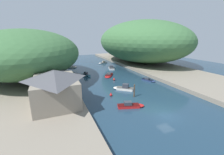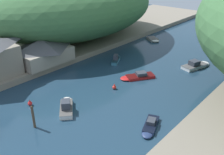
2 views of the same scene
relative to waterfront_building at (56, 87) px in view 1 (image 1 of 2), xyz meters
The scene contains 20 objects.
water_surface 26.48m from the waterfront_building, 46.25° to the left, with size 130.00×130.00×0.00m, color #1E384C.
left_bank 20.17m from the waterfront_building, 107.64° to the left, with size 22.00×120.00×1.07m.
right_bank 46.29m from the waterfront_building, 24.13° to the left, with size 22.00×120.00×1.07m.
hillside_left 27.82m from the waterfront_building, 104.95° to the left, with size 32.56×45.58×15.17m.
hillside_right 56.59m from the waterfront_building, 39.76° to the left, with size 39.37×55.12×20.46m.
waterfront_building is the anchor object (origin of this frame).
boathouse_shed 11.21m from the waterfront_building, 80.16° to the left, with size 7.70×10.64×4.58m.
boat_mid_channel 29.74m from the waterfront_building, 16.38° to the left, with size 3.04×4.94×0.95m.
boat_near_quay 39.18m from the waterfront_building, 51.49° to the left, with size 3.88×6.78×1.50m.
boat_navy_launch 15.45m from the waterfront_building, 21.96° to the right, with size 5.68×3.01×1.25m.
boat_red_skiff 40.41m from the waterfront_building, 77.50° to the left, with size 4.59×3.99×0.61m.
boat_moored_right 50.47m from the waterfront_building, 60.36° to the left, with size 5.29×3.01×1.29m.
boat_yellow_tender 26.75m from the waterfront_building, 45.61° to the left, with size 5.04×6.30×1.05m.
boat_far_upstream 25.10m from the waterfront_building, 64.54° to the left, with size 3.26×4.61×1.64m.
boat_far_right_bank 17.90m from the waterfront_building, 13.86° to the left, with size 5.22×4.81×1.74m.
mooring_post_second 17.45m from the waterfront_building, ahead, with size 0.32×0.32×3.18m.
channel_buoy_near 22.76m from the waterfront_building, 35.93° to the left, with size 0.64×0.64×0.96m.
channel_buoy_far 12.96m from the waterfront_building, ahead, with size 0.63×0.63×0.95m.
person_on_quay 3.68m from the waterfront_building, ahead, with size 0.34×0.43×1.69m.
person_by_boathouse 4.26m from the waterfront_building, ahead, with size 0.24×0.39×1.69m.
Camera 1 is at (-18.48, -18.58, 14.05)m, focal length 24.00 mm.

